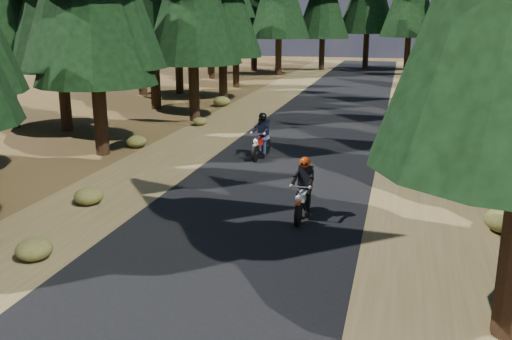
# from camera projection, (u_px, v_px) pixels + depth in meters

# --- Properties ---
(ground) EXTENTS (120.00, 120.00, 0.00)m
(ground) POSITION_uv_depth(u_px,v_px,m) (241.00, 227.00, 14.36)
(ground) COLOR #49391A
(ground) RESTS_ON ground
(road) EXTENTS (6.00, 100.00, 0.01)m
(road) POSITION_uv_depth(u_px,v_px,m) (282.00, 175.00, 19.03)
(road) COLOR black
(road) RESTS_ON ground
(shoulder_l) EXTENTS (3.20, 100.00, 0.01)m
(shoulder_l) POSITION_uv_depth(u_px,v_px,m) (154.00, 166.00, 20.13)
(shoulder_l) COLOR brown
(shoulder_l) RESTS_ON ground
(shoulder_r) EXTENTS (3.20, 100.00, 0.01)m
(shoulder_r) POSITION_uv_depth(u_px,v_px,m) (425.00, 185.00, 17.94)
(shoulder_r) COLOR brown
(shoulder_r) RESTS_ON ground
(log_near) EXTENTS (4.23, 2.90, 0.32)m
(log_near) POSITION_uv_depth(u_px,v_px,m) (502.00, 168.00, 19.24)
(log_near) COLOR #4C4233
(log_near) RESTS_ON ground
(understory_shrubs) EXTENTS (14.68, 27.41, 0.60)m
(understory_shrubs) POSITION_uv_depth(u_px,v_px,m) (304.00, 162.00, 19.70)
(understory_shrubs) COLOR #474C1E
(understory_shrubs) RESTS_ON ground
(rider_lead) EXTENTS (0.60, 1.83, 1.62)m
(rider_lead) POSITION_uv_depth(u_px,v_px,m) (303.00, 199.00, 14.85)
(rider_lead) COLOR beige
(rider_lead) RESTS_ON road
(rider_follow) EXTENTS (0.77, 1.93, 1.68)m
(rider_follow) POSITION_uv_depth(u_px,v_px,m) (261.00, 143.00, 21.14)
(rider_follow) COLOR maroon
(rider_follow) RESTS_ON road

